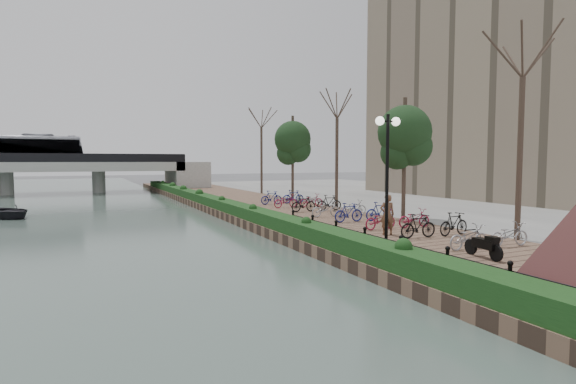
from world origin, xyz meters
TOP-DOWN VIEW (x-y plane):
  - ground at (0.00, 0.00)m, footprint 220.00×220.00m
  - promenade at (4.00, 17.50)m, footprint 8.00×75.00m
  - inland_pavement at (20.00, 17.50)m, footprint 24.00×75.00m
  - hedge at (0.60, 20.00)m, footprint 1.10×56.00m
  - chain_fence at (1.40, 2.00)m, footprint 0.10×14.10m
  - lamppost at (2.23, 2.85)m, footprint 1.02×0.32m
  - motorcycle at (4.00, 0.10)m, footprint 0.58×1.43m
  - pedestrian at (4.00, 5.14)m, footprint 0.74×0.63m
  - bicycle_parking at (5.50, 10.18)m, footprint 2.40×19.89m
  - street_trees at (8.00, 12.68)m, footprint 3.20×37.12m
  - bridge at (-14.56, 45.00)m, footprint 36.00×10.77m
  - boat at (-12.09, 22.79)m, footprint 4.58×4.89m

SIDE VIEW (x-z plane):
  - ground at x=0.00m, z-range 0.00..0.00m
  - promenade at x=4.00m, z-range 0.00..0.50m
  - inland_pavement at x=20.00m, z-range 0.00..0.50m
  - boat at x=-12.09m, z-range 0.02..0.84m
  - hedge at x=0.60m, z-range 0.50..1.10m
  - chain_fence at x=1.40m, z-range 0.50..1.20m
  - motorcycle at x=4.00m, z-range 0.50..1.37m
  - bicycle_parking at x=5.50m, z-range 0.47..1.47m
  - pedestrian at x=4.00m, z-range 0.50..2.22m
  - bridge at x=-14.56m, z-range 0.12..6.62m
  - street_trees at x=8.00m, z-range 0.29..7.09m
  - lamppost at x=2.23m, z-range 1.57..6.37m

